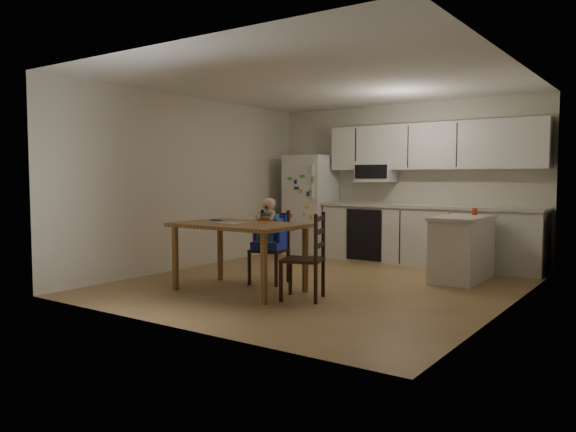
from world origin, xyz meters
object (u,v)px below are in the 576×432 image
at_px(chair_booster, 271,232).
at_px(chair_side, 311,251).
at_px(refrigerator, 311,205).
at_px(dining_table, 240,232).
at_px(red_cup, 475,212).
at_px(kitchen_island, 462,248).

relative_size(chair_booster, chair_side, 1.13).
xyz_separation_m(refrigerator, dining_table, (1.00, -3.08, -0.16)).
distance_m(red_cup, chair_booster, 2.74).
height_order(red_cup, chair_side, chair_side).
height_order(red_cup, dining_table, red_cup).
relative_size(kitchen_island, dining_table, 0.76).
bearing_deg(refrigerator, red_cup, -11.01).
distance_m(refrigerator, kitchen_island, 3.07).
bearing_deg(chair_side, chair_booster, -138.78).
bearing_deg(dining_table, chair_side, 4.97).
height_order(refrigerator, chair_booster, refrigerator).
xyz_separation_m(red_cup, chair_booster, (-1.97, -1.89, -0.23)).
bearing_deg(dining_table, refrigerator, 108.00).
bearing_deg(refrigerator, chair_booster, -68.09).
bearing_deg(chair_booster, kitchen_island, 27.83).
bearing_deg(kitchen_island, red_cup, 80.17).
xyz_separation_m(refrigerator, red_cup, (2.96, -0.58, 0.03)).
xyz_separation_m(red_cup, dining_table, (-1.96, -2.51, -0.19)).
bearing_deg(red_cup, chair_booster, -136.17).
xyz_separation_m(refrigerator, chair_side, (1.94, -3.00, -0.31)).
xyz_separation_m(chair_booster, chair_side, (0.95, -0.53, -0.11)).
relative_size(dining_table, chair_booster, 1.38).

